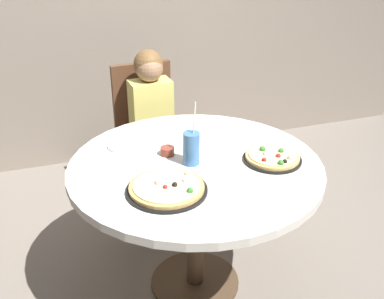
{
  "coord_description": "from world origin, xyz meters",
  "views": [
    {
      "loc": [
        -0.65,
        -1.84,
        1.81
      ],
      "look_at": [
        0.0,
        0.05,
        0.8
      ],
      "focal_mm": 43.37,
      "sensor_mm": 36.0,
      "label": 1
    }
  ],
  "objects": [
    {
      "name": "pizza_veggie",
      "position": [
        -0.2,
        -0.2,
        0.77
      ],
      "size": [
        0.35,
        0.35,
        0.05
      ],
      "color": "black",
      "rests_on": "dining_table"
    },
    {
      "name": "plate_small",
      "position": [
        -0.28,
        0.29,
        0.76
      ],
      "size": [
        0.18,
        0.18,
        0.01
      ],
      "primitive_type": "cylinder",
      "color": "white",
      "rests_on": "dining_table"
    },
    {
      "name": "dining_table",
      "position": [
        0.0,
        0.0,
        0.65
      ],
      "size": [
        1.22,
        1.22,
        0.75
      ],
      "color": "silver",
      "rests_on": "ground_plane"
    },
    {
      "name": "sauce_bowl",
      "position": [
        -0.1,
        0.13,
        0.77
      ],
      "size": [
        0.07,
        0.07,
        0.04
      ],
      "primitive_type": "cylinder",
      "color": "brown",
      "rests_on": "dining_table"
    },
    {
      "name": "pizza_cheese",
      "position": [
        0.36,
        -0.09,
        0.77
      ],
      "size": [
        0.28,
        0.28,
        0.05
      ],
      "color": "black",
      "rests_on": "dining_table"
    },
    {
      "name": "ground_plane",
      "position": [
        0.0,
        0.0,
        0.0
      ],
      "size": [
        8.0,
        8.0,
        0.0
      ],
      "primitive_type": "plane",
      "color": "slate"
    },
    {
      "name": "chair_wooden",
      "position": [
        -0.01,
        0.97,
        0.53
      ],
      "size": [
        0.42,
        0.42,
        0.95
      ],
      "color": "brown",
      "rests_on": "ground_plane"
    },
    {
      "name": "diner_child",
      "position": [
        0.0,
        0.79,
        0.48
      ],
      "size": [
        0.27,
        0.42,
        1.08
      ],
      "color": "#3F4766",
      "rests_on": "ground_plane"
    },
    {
      "name": "soda_cup",
      "position": [
        -0.02,
        0.01,
        0.83
      ],
      "size": [
        0.08,
        0.08,
        0.31
      ],
      "color": "#3F72B2",
      "rests_on": "dining_table"
    }
  ]
}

